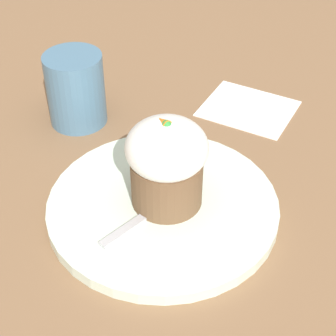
{
  "coord_description": "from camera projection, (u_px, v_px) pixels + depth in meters",
  "views": [
    {
      "loc": [
        -0.38,
        0.26,
        0.45
      ],
      "look_at": [
        -0.0,
        -0.01,
        0.06
      ],
      "focal_mm": 60.0,
      "sensor_mm": 36.0,
      "label": 1
    }
  ],
  "objects": [
    {
      "name": "dessert_plate",
      "position": [
        163.0,
        206.0,
        0.64
      ],
      "size": [
        0.26,
        0.26,
        0.01
      ],
      "color": "silver",
      "rests_on": "ground_plane"
    },
    {
      "name": "coffee_cup",
      "position": [
        75.0,
        89.0,
        0.75
      ],
      "size": [
        0.11,
        0.08,
        0.1
      ],
      "color": "teal",
      "rests_on": "ground_plane"
    },
    {
      "name": "ground_plane",
      "position": [
        163.0,
        211.0,
        0.64
      ],
      "size": [
        4.0,
        4.0,
        0.0
      ],
      "primitive_type": "plane",
      "color": "#846042"
    },
    {
      "name": "carrot_cake",
      "position": [
        168.0,
        163.0,
        0.6
      ],
      "size": [
        0.09,
        0.09,
        0.11
      ],
      "color": "brown",
      "rests_on": "dessert_plate"
    },
    {
      "name": "spoon",
      "position": [
        159.0,
        205.0,
        0.62
      ],
      "size": [
        0.04,
        0.12,
        0.01
      ],
      "color": "#B7B7BC",
      "rests_on": "dessert_plate"
    },
    {
      "name": "paper_napkin",
      "position": [
        248.0,
        108.0,
        0.8
      ],
      "size": [
        0.16,
        0.15,
        0.0
      ],
      "color": "white",
      "rests_on": "ground_plane"
    }
  ]
}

